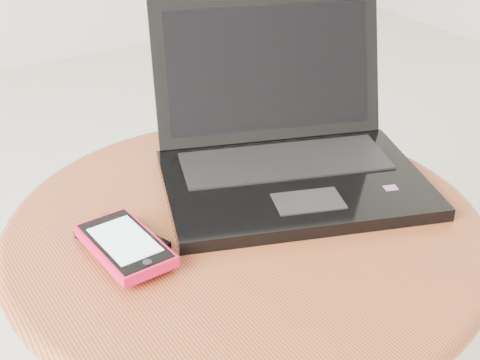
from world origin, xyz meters
TOP-DOWN VIEW (x-y plane):
  - table at (-0.05, -0.06)m, footprint 0.61×0.61m
  - laptop at (0.06, 0.01)m, footprint 0.42×0.40m
  - phone_black at (-0.21, -0.02)m, footprint 0.09×0.12m
  - phone_pink at (-0.21, -0.05)m, footprint 0.08×0.13m

SIDE VIEW (x-z plane):
  - table at x=-0.05m, z-range 0.14..0.62m
  - phone_black at x=-0.21m, z-range 0.48..0.49m
  - phone_pink at x=-0.21m, z-range 0.49..0.51m
  - laptop at x=0.06m, z-range 0.41..0.63m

